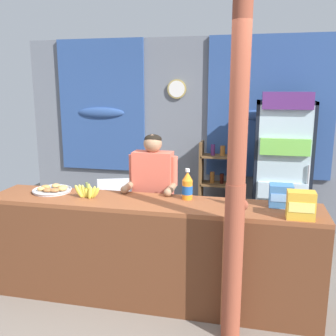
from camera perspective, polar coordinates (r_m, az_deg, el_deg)
name	(u,v)px	position (r m, az deg, el deg)	size (l,w,h in m)	color
ground_plane	(163,272)	(4.42, -0.71, -15.35)	(7.06, 7.06, 0.00)	slate
back_wall_curtained	(190,130)	(5.60, 3.30, 5.71)	(4.94, 0.22, 2.72)	slate
stall_counter	(147,245)	(3.58, -3.20, -11.49)	(3.14, 0.56, 1.00)	brown
timber_post	(236,191)	(2.95, 10.12, -3.39)	(0.18, 0.16, 2.64)	brown
drink_fridge	(282,164)	(5.04, 16.73, 0.63)	(0.70, 0.63, 1.98)	black
bottle_shelf_rack	(217,186)	(5.32, 7.32, -2.76)	(0.48, 0.28, 1.30)	brown
plastic_lawn_chair	(114,209)	(4.98, -8.09, -6.07)	(0.56, 0.56, 0.86)	silver
shopkeeper	(153,189)	(4.00, -2.27, -3.12)	(0.52, 0.42, 1.56)	#28282D
soda_bottle_orange_soda	(187,186)	(3.58, 2.93, -2.77)	(0.10, 0.10, 0.30)	orange
soda_bottle_water	(236,195)	(3.46, 10.10, -3.98)	(0.07, 0.07, 0.23)	silver
snack_box_biscuit	(281,196)	(3.52, 16.59, -3.99)	(0.20, 0.16, 0.20)	#3D75B7
snack_box_choco_powder	(301,205)	(3.24, 19.30, -5.28)	(0.22, 0.14, 0.23)	gold
pastry_tray	(53,190)	(4.03, -16.93, -3.13)	(0.39, 0.39, 0.07)	#BCBCC1
banana_bunch	(87,192)	(3.72, -12.01, -3.50)	(0.28, 0.06, 0.16)	#DBCC42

